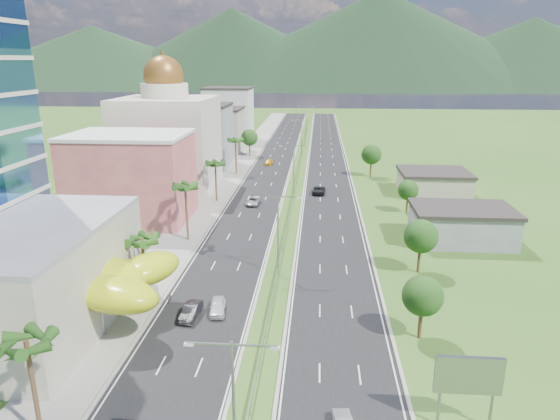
# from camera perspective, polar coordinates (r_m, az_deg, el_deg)

# --- Properties ---
(ground) EXTENTS (500.00, 500.00, 0.00)m
(ground) POSITION_cam_1_polar(r_m,az_deg,el_deg) (59.12, -1.04, -11.24)
(ground) COLOR #2D5119
(ground) RESTS_ON ground
(road_left) EXTENTS (11.00, 260.00, 0.04)m
(road_left) POSITION_cam_1_polar(r_m,az_deg,el_deg) (145.17, -0.59, 5.78)
(road_left) COLOR black
(road_left) RESTS_ON ground
(road_right) EXTENTS (11.00, 260.00, 0.04)m
(road_right) POSITION_cam_1_polar(r_m,az_deg,el_deg) (144.64, 5.37, 5.67)
(road_right) COLOR black
(road_right) RESTS_ON ground
(sidewalk_left) EXTENTS (7.00, 260.00, 0.12)m
(sidewalk_left) POSITION_cam_1_polar(r_m,az_deg,el_deg) (146.30, -4.32, 5.83)
(sidewalk_left) COLOR gray
(sidewalk_left) RESTS_ON ground
(median_guardrail) EXTENTS (0.10, 216.06, 0.76)m
(median_guardrail) POSITION_cam_1_polar(r_m,az_deg,el_deg) (126.97, 2.07, 4.44)
(median_guardrail) COLOR gray
(median_guardrail) RESTS_ON ground
(streetlight_median_a) EXTENTS (6.04, 0.25, 11.00)m
(streetlight_median_a) POSITION_cam_1_polar(r_m,az_deg,el_deg) (34.56, -5.34, -20.79)
(streetlight_median_a) COLOR gray
(streetlight_median_a) RESTS_ON ground
(streetlight_median_b) EXTENTS (6.04, 0.25, 11.00)m
(streetlight_median_b) POSITION_cam_1_polar(r_m,az_deg,el_deg) (65.61, -0.23, -1.90)
(streetlight_median_b) COLOR gray
(streetlight_median_b) RESTS_ON ground
(streetlight_median_c) EXTENTS (6.04, 0.25, 11.00)m
(streetlight_median_c) POSITION_cam_1_polar(r_m,az_deg,el_deg) (104.20, 1.58, 5.15)
(streetlight_median_c) COLOR gray
(streetlight_median_c) RESTS_ON ground
(streetlight_median_d) EXTENTS (6.04, 0.25, 11.00)m
(streetlight_median_d) POSITION_cam_1_polar(r_m,az_deg,el_deg) (148.52, 2.49, 8.65)
(streetlight_median_d) COLOR gray
(streetlight_median_d) RESTS_ON ground
(streetlight_median_e) EXTENTS (6.04, 0.25, 11.00)m
(streetlight_median_e) POSITION_cam_1_polar(r_m,az_deg,el_deg) (193.15, 2.99, 10.53)
(streetlight_median_e) COLOR gray
(streetlight_median_e) RESTS_ON ground
(lime_canopy) EXTENTS (18.00, 15.00, 7.40)m
(lime_canopy) POSITION_cam_1_polar(r_m,az_deg,el_deg) (58.72, -21.45, -7.28)
(lime_canopy) COLOR #B0C112
(lime_canopy) RESTS_ON ground
(pink_shophouse) EXTENTS (20.00, 15.00, 15.00)m
(pink_shophouse) POSITION_cam_1_polar(r_m,az_deg,el_deg) (92.48, -16.66, 3.42)
(pink_shophouse) COLOR #B44958
(pink_shophouse) RESTS_ON ground
(domed_building) EXTENTS (20.00, 20.00, 28.70)m
(domed_building) POSITION_cam_1_polar(r_m,az_deg,el_deg) (113.14, -12.72, 8.05)
(domed_building) COLOR beige
(domed_building) RESTS_ON ground
(midrise_grey) EXTENTS (16.00, 15.00, 16.00)m
(midrise_grey) POSITION_cam_1_polar(r_m,az_deg,el_deg) (137.22, -9.20, 8.30)
(midrise_grey) COLOR gray
(midrise_grey) RESTS_ON ground
(midrise_beige) EXTENTS (16.00, 15.00, 13.00)m
(midrise_beige) POSITION_cam_1_polar(r_m,az_deg,el_deg) (158.68, -7.33, 8.96)
(midrise_beige) COLOR #9F9483
(midrise_beige) RESTS_ON ground
(midrise_white) EXTENTS (16.00, 15.00, 18.00)m
(midrise_white) POSITION_cam_1_polar(r_m,az_deg,el_deg) (180.80, -5.88, 10.76)
(midrise_white) COLOR silver
(midrise_white) RESTS_ON ground
(billboard) EXTENTS (5.20, 0.35, 6.20)m
(billboard) POSITION_cam_1_polar(r_m,az_deg,el_deg) (42.88, 20.75, -17.45)
(billboard) COLOR gray
(billboard) RESTS_ON ground
(shed_near) EXTENTS (15.00, 10.00, 5.00)m
(shed_near) POSITION_cam_1_polar(r_m,az_deg,el_deg) (84.15, 20.04, -1.74)
(shed_near) COLOR gray
(shed_near) RESTS_ON ground
(shed_far) EXTENTS (14.00, 12.00, 4.40)m
(shed_far) POSITION_cam_1_polar(r_m,az_deg,el_deg) (112.73, 17.13, 2.93)
(shed_far) COLOR #9F9483
(shed_far) RESTS_ON ground
(palm_tree_a) EXTENTS (3.60, 3.60, 9.10)m
(palm_tree_a) POSITION_cam_1_polar(r_m,az_deg,el_deg) (41.38, -26.96, -13.75)
(palm_tree_a) COLOR #47301C
(palm_tree_a) RESTS_ON ground
(palm_tree_b) EXTENTS (3.60, 3.60, 8.10)m
(palm_tree_b) POSITION_cam_1_polar(r_m,az_deg,el_deg) (61.35, -15.48, -3.58)
(palm_tree_b) COLOR #47301C
(palm_tree_b) RESTS_ON ground
(palm_tree_c) EXTENTS (3.60, 3.60, 9.60)m
(palm_tree_c) POSITION_cam_1_polar(r_m,az_deg,el_deg) (79.14, -10.77, 2.40)
(palm_tree_c) COLOR #47301C
(palm_tree_c) RESTS_ON ground
(palm_tree_d) EXTENTS (3.60, 3.60, 8.60)m
(palm_tree_d) POSITION_cam_1_polar(r_m,az_deg,el_deg) (101.15, -7.40, 5.12)
(palm_tree_d) COLOR #47301C
(palm_tree_d) RESTS_ON ground
(palm_tree_e) EXTENTS (3.60, 3.60, 9.40)m
(palm_tree_e) POSITION_cam_1_polar(r_m,az_deg,el_deg) (125.19, -5.10, 7.79)
(palm_tree_e) COLOR #47301C
(palm_tree_e) RESTS_ON ground
(leafy_tree_lfar) EXTENTS (4.90, 4.90, 8.05)m
(leafy_tree_lfar) POSITION_cam_1_polar(r_m,az_deg,el_deg) (150.02, -3.50, 8.26)
(leafy_tree_lfar) COLOR #47301C
(leafy_tree_lfar) RESTS_ON ground
(leafy_tree_ra) EXTENTS (4.20, 4.20, 6.90)m
(leafy_tree_ra) POSITION_cam_1_polar(r_m,az_deg,el_deg) (53.39, 15.99, -9.43)
(leafy_tree_ra) COLOR #47301C
(leafy_tree_ra) RESTS_ON ground
(leafy_tree_rb) EXTENTS (4.55, 4.55, 7.47)m
(leafy_tree_rb) POSITION_cam_1_polar(r_m,az_deg,el_deg) (69.22, 15.81, -2.93)
(leafy_tree_rb) COLOR #47301C
(leafy_tree_rb) RESTS_ON ground
(leafy_tree_rc) EXTENTS (3.85, 3.85, 6.33)m
(leafy_tree_rc) POSITION_cam_1_polar(r_m,az_deg,el_deg) (96.35, 14.44, 2.20)
(leafy_tree_rc) COLOR #47301C
(leafy_tree_rc) RESTS_ON ground
(leafy_tree_rd) EXTENTS (4.90, 4.90, 8.05)m
(leafy_tree_rd) POSITION_cam_1_polar(r_m,az_deg,el_deg) (124.60, 10.40, 6.26)
(leafy_tree_rd) COLOR #47301C
(leafy_tree_rd) RESTS_ON ground
(mountain_ridge) EXTENTS (860.00, 140.00, 90.00)m
(mountain_ridge) POSITION_cam_1_polar(r_m,az_deg,el_deg) (505.68, 11.01, 13.36)
(mountain_ridge) COLOR black
(mountain_ridge) RESTS_ON ground
(car_white_near_left) EXTENTS (2.29, 4.46, 1.45)m
(car_white_near_left) POSITION_cam_1_polar(r_m,az_deg,el_deg) (58.40, -7.15, -10.90)
(car_white_near_left) COLOR silver
(car_white_near_left) RESTS_ON road_left
(car_dark_left) EXTENTS (1.85, 4.64, 1.50)m
(car_dark_left) POSITION_cam_1_polar(r_m,az_deg,el_deg) (57.85, -10.14, -11.30)
(car_dark_left) COLOR black
(car_dark_left) RESTS_ON road_left
(car_silver_mid_left) EXTENTS (2.66, 5.28, 1.43)m
(car_silver_mid_left) POSITION_cam_1_polar(r_m,az_deg,el_deg) (99.57, -3.06, 1.03)
(car_silver_mid_left) COLOR #989B9F
(car_silver_mid_left) RESTS_ON road_left
(car_yellow_far_left) EXTENTS (2.36, 4.58, 1.27)m
(car_yellow_far_left) POSITION_cam_1_polar(r_m,az_deg,el_deg) (138.01, -1.27, 5.47)
(car_yellow_far_left) COLOR gold
(car_yellow_far_left) RESTS_ON road_left
(car_dark_far_right) EXTENTS (2.97, 5.80, 1.57)m
(car_dark_far_right) POSITION_cam_1_polar(r_m,az_deg,el_deg) (108.10, 4.47, 2.31)
(car_dark_far_right) COLOR black
(car_dark_far_right) RESTS_ON road_right
(motorcycle) EXTENTS (0.85, 1.96, 1.21)m
(motorcycle) POSITION_cam_1_polar(r_m,az_deg,el_deg) (61.91, -12.53, -9.63)
(motorcycle) COLOR black
(motorcycle) RESTS_ON road_left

